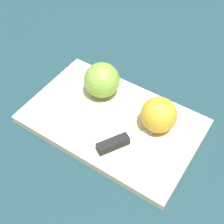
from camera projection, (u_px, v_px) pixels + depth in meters
ground_plane at (112, 124)px, 0.65m from camera, size 4.00×4.00×0.00m
cutting_board at (112, 121)px, 0.64m from camera, size 0.38×0.26×0.02m
apple_half_left at (102, 80)px, 0.65m from camera, size 0.08×0.08×0.08m
apple_half_right at (159, 115)px, 0.60m from camera, size 0.07×0.07×0.07m
knife at (119, 142)px, 0.59m from camera, size 0.08×0.15×0.02m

